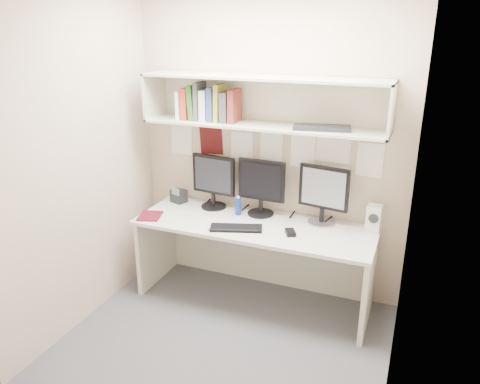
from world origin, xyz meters
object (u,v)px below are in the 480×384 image
at_px(monitor_center, 261,185).
at_px(monitor_left, 214,180).
at_px(keyboard, 236,228).
at_px(monitor_right, 323,193).
at_px(speaker, 374,219).
at_px(maroon_notebook, 150,216).
at_px(desk, 254,262).
at_px(desk_phone, 179,196).

bearing_deg(monitor_center, monitor_left, -177.27).
height_order(monitor_left, keyboard, monitor_left).
bearing_deg(keyboard, monitor_right, 13.76).
relative_size(speaker, maroon_notebook, 0.99).
bearing_deg(desk, speaker, 12.20).
bearing_deg(speaker, monitor_left, -175.67).
distance_m(keyboard, maroon_notebook, 0.80).
distance_m(monitor_right, keyboard, 0.77).
distance_m(desk, keyboard, 0.42).
bearing_deg(monitor_left, monitor_center, 6.04).
relative_size(monitor_left, speaker, 2.16).
xyz_separation_m(monitor_center, keyboard, (-0.08, -0.39, -0.25)).
distance_m(monitor_left, desk_phone, 0.41).
bearing_deg(monitor_right, desk_phone, -169.88).
bearing_deg(speaker, monitor_center, -175.98).
bearing_deg(monitor_right, desk, -147.52).
distance_m(monitor_center, monitor_right, 0.54).
height_order(desk, monitor_center, monitor_center).
xyz_separation_m(desk, monitor_center, (-0.02, 0.22, 0.63)).
height_order(monitor_right, speaker, monitor_right).
relative_size(speaker, desk_phone, 1.41).
xyz_separation_m(monitor_center, maroon_notebook, (-0.87, -0.42, -0.26)).
bearing_deg(maroon_notebook, desk, -4.27).
height_order(monitor_right, maroon_notebook, monitor_right).
bearing_deg(desk_phone, monitor_center, 20.62).
xyz_separation_m(monitor_left, speaker, (1.41, -0.02, -0.15)).
distance_m(monitor_center, desk_phone, 0.84).
distance_m(maroon_notebook, desk_phone, 0.41).
bearing_deg(monitor_left, monitor_right, 6.04).
height_order(monitor_right, desk_phone, monitor_right).
relative_size(monitor_left, keyboard, 1.15).
relative_size(monitor_left, monitor_right, 0.98).
distance_m(monitor_center, keyboard, 0.47).
xyz_separation_m(monitor_left, keyboard, (0.38, -0.39, -0.25)).
distance_m(monitor_right, maroon_notebook, 1.50).
bearing_deg(monitor_center, desk, -81.84).
xyz_separation_m(keyboard, desk_phone, (-0.73, 0.37, 0.05)).
bearing_deg(monitor_left, desk_phone, -171.94).
relative_size(desk, keyboard, 4.74).
xyz_separation_m(speaker, desk_phone, (-1.77, 0.00, -0.05)).
relative_size(monitor_right, maroon_notebook, 2.17).
height_order(keyboard, maroon_notebook, keyboard).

